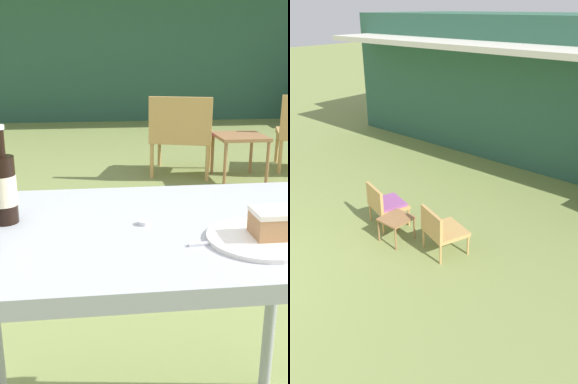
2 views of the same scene
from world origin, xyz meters
TOP-DOWN VIEW (x-y plane):
  - cabin_building at (1.10, 9.17)m, footprint 10.79×5.36m
  - wicker_chair_cushioned at (0.75, 3.27)m, footprint 0.72×0.70m
  - wicker_chair_plain at (2.03, 3.25)m, footprint 0.73×0.72m
  - garden_side_table at (1.26, 3.04)m, footprint 0.45×0.48m

SIDE VIEW (x-z plane):
  - garden_side_table at x=1.26m, z-range 0.16..0.58m
  - wicker_chair_cushioned at x=0.75m, z-range 0.04..0.82m
  - wicker_chair_plain at x=2.03m, z-range 0.04..0.82m
  - cabin_building at x=1.10m, z-range 0.01..3.36m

